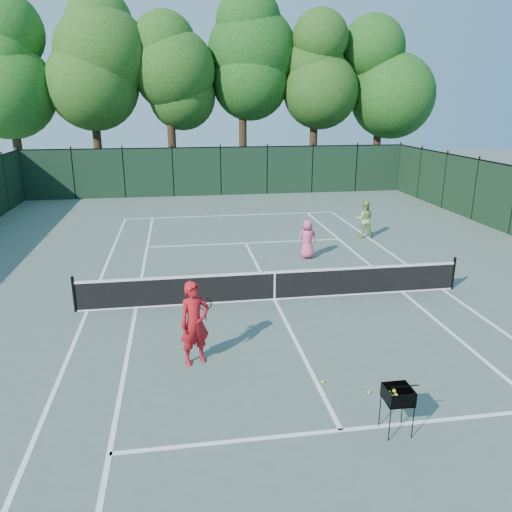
{
  "coord_description": "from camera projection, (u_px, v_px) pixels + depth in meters",
  "views": [
    {
      "loc": [
        -2.75,
        -13.83,
        5.75
      ],
      "look_at": [
        -0.41,
        1.0,
        1.1
      ],
      "focal_mm": 35.0,
      "sensor_mm": 36.0,
      "label": 1
    }
  ],
  "objects": [
    {
      "name": "tree_2",
      "position": [
        169.0,
        71.0,
        33.0
      ],
      "size": [
        6.0,
        6.0,
        12.4
      ],
      "color": "black",
      "rests_on": "ground"
    },
    {
      "name": "ground",
      "position": [
        274.0,
        299.0,
        15.16
      ],
      "size": [
        90.0,
        90.0,
        0.0
      ],
      "primitive_type": "plane",
      "color": "#4D5D54",
      "rests_on": "ground"
    },
    {
      "name": "center_service_line",
      "position": [
        274.0,
        299.0,
        15.16
      ],
      "size": [
        0.1,
        12.8,
        0.01
      ],
      "primitive_type": "cube",
      "color": "white",
      "rests_on": "ground"
    },
    {
      "name": "sideline_doubles_left",
      "position": [
        87.0,
        311.0,
        14.35
      ],
      "size": [
        0.1,
        23.77,
        0.01
      ],
      "primitive_type": "cube",
      "color": "white",
      "rests_on": "ground"
    },
    {
      "name": "baseline_far",
      "position": [
        232.0,
        215.0,
        26.38
      ],
      "size": [
        10.97,
        0.1,
        0.01
      ],
      "primitive_type": "cube",
      "color": "white",
      "rests_on": "ground"
    },
    {
      "name": "loose_ball_midcourt",
      "position": [
        369.0,
        392.0,
        10.26
      ],
      "size": [
        0.07,
        0.07,
        0.07
      ],
      "primitive_type": "sphere",
      "color": "#CDEC30",
      "rests_on": "ground"
    },
    {
      "name": "tree_0",
      "position": [
        6.0,
        61.0,
        31.1
      ],
      "size": [
        6.4,
        6.4,
        13.14
      ],
      "color": "black",
      "rests_on": "ground"
    },
    {
      "name": "fence_far",
      "position": [
        221.0,
        172.0,
        31.7
      ],
      "size": [
        24.0,
        0.05,
        3.0
      ],
      "primitive_type": "cube",
      "color": "black",
      "rests_on": "ground"
    },
    {
      "name": "player_pink",
      "position": [
        307.0,
        239.0,
        19.0
      ],
      "size": [
        0.74,
        0.49,
        1.5
      ],
      "rotation": [
        0.0,
        0.0,
        3.13
      ],
      "color": "#E3507B",
      "rests_on": "ground"
    },
    {
      "name": "tree_3",
      "position": [
        242.0,
        52.0,
        33.84
      ],
      "size": [
        7.0,
        7.0,
        14.45
      ],
      "color": "black",
      "rests_on": "ground"
    },
    {
      "name": "tennis_net",
      "position": [
        275.0,
        285.0,
        15.02
      ],
      "size": [
        11.69,
        0.09,
        1.06
      ],
      "color": "black",
      "rests_on": "ground"
    },
    {
      "name": "loose_ball_near_cart",
      "position": [
        323.0,
        382.0,
        10.64
      ],
      "size": [
        0.07,
        0.07,
        0.07
      ],
      "primitive_type": "sphere",
      "color": "#C9EA2F",
      "rests_on": "ground"
    },
    {
      "name": "tree_4",
      "position": [
        316.0,
        65.0,
        34.17
      ],
      "size": [
        6.2,
        6.2,
        12.97
      ],
      "color": "black",
      "rests_on": "ground"
    },
    {
      "name": "tree_5",
      "position": [
        382.0,
        73.0,
        35.52
      ],
      "size": [
        5.8,
        5.8,
        12.23
      ],
      "color": "black",
      "rests_on": "ground"
    },
    {
      "name": "sideline_singles_right",
      "position": [
        402.0,
        292.0,
        15.77
      ],
      "size": [
        0.1,
        23.77,
        0.01
      ],
      "primitive_type": "cube",
      "color": "white",
      "rests_on": "ground"
    },
    {
      "name": "coach",
      "position": [
        195.0,
        323.0,
        11.24
      ],
      "size": [
        0.85,
        0.9,
        1.96
      ],
      "rotation": [
        0.0,
        0.0,
        0.4
      ],
      "color": "#B5141A",
      "rests_on": "ground"
    },
    {
      "name": "sideline_doubles_right",
      "position": [
        442.0,
        289.0,
        15.98
      ],
      "size": [
        0.1,
        23.77,
        0.01
      ],
      "primitive_type": "cube",
      "color": "white",
      "rests_on": "ground"
    },
    {
      "name": "ball_hopper",
      "position": [
        398.0,
        395.0,
        8.86
      ],
      "size": [
        0.5,
        0.5,
        0.91
      ],
      "rotation": [
        0.0,
        0.0,
        -0.04
      ],
      "color": "black",
      "rests_on": "ground"
    },
    {
      "name": "service_line_far",
      "position": [
        246.0,
        243.0,
        21.2
      ],
      "size": [
        8.23,
        0.1,
        0.01
      ],
      "primitive_type": "cube",
      "color": "white",
      "rests_on": "ground"
    },
    {
      "name": "tree_1",
      "position": [
        89.0,
        54.0,
        32.16
      ],
      "size": [
        6.8,
        6.8,
        13.98
      ],
      "color": "black",
      "rests_on": "ground"
    },
    {
      "name": "service_line_near",
      "position": [
        341.0,
        430.0,
        9.12
      ],
      "size": [
        8.23,
        0.1,
        0.01
      ],
      "primitive_type": "cube",
      "color": "white",
      "rests_on": "ground"
    },
    {
      "name": "sideline_singles_left",
      "position": [
        136.0,
        308.0,
        14.55
      ],
      "size": [
        0.1,
        23.77,
        0.01
      ],
      "primitive_type": "cube",
      "color": "white",
      "rests_on": "ground"
    },
    {
      "name": "player_green",
      "position": [
        364.0,
        219.0,
        21.89
      ],
      "size": [
        0.92,
        0.79,
        1.64
      ],
      "rotation": [
        0.0,
        0.0,
        2.91
      ],
      "color": "#8CB55A",
      "rests_on": "ground"
    }
  ]
}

